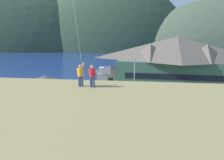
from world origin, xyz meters
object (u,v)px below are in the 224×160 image
at_px(moored_boat_outer_mooring, 126,70).
at_px(parked_car_front_row_red, 208,109).
at_px(storage_shed_near_lot, 47,89).
at_px(wharf_dock, 114,73).
at_px(parked_car_mid_row_near, 81,117).
at_px(parked_car_front_row_silver, 134,102).
at_px(moored_boat_wharfside, 102,72).
at_px(person_companion, 92,75).
at_px(parked_car_back_row_right, 92,103).
at_px(parked_car_back_row_left, 165,106).
at_px(parking_light_pole, 134,77).
at_px(parked_car_corner_spot, 165,125).
at_px(person_kite_flyer, 81,75).
at_px(harbor_lodge, 176,61).
at_px(storage_shed_waterside, 111,75).
at_px(parked_car_mid_row_far, 4,117).

bearing_deg(moored_boat_outer_mooring, parked_car_front_row_red, -66.78).
bearing_deg(storage_shed_near_lot, wharf_dock, 72.50).
xyz_separation_m(parked_car_mid_row_near, parked_car_front_row_silver, (6.68, 6.62, 0.00)).
bearing_deg(wharf_dock, storage_shed_near_lot, -107.50).
bearing_deg(parked_car_mid_row_near, parked_car_front_row_silver, 44.73).
distance_m(moored_boat_wharfside, person_companion, 41.61).
height_order(storage_shed_near_lot, moored_boat_outer_mooring, storage_shed_near_lot).
bearing_deg(parked_car_back_row_right, parked_car_back_row_left, 0.00).
bearing_deg(parking_light_pole, parked_car_front_row_silver, -89.63).
distance_m(wharf_dock, parked_car_back_row_right, 27.71).
height_order(parked_car_mid_row_near, parked_car_corner_spot, same).
bearing_deg(person_kite_flyer, moored_boat_wharfside, 97.51).
distance_m(wharf_dock, parked_car_back_row_left, 29.68).
bearing_deg(storage_shed_near_lot, harbor_lodge, 31.00).
height_order(storage_shed_waterside, parked_car_mid_row_far, storage_shed_waterside).
xyz_separation_m(parked_car_corner_spot, parked_car_back_row_right, (-10.08, 6.33, 0.00)).
bearing_deg(parking_light_pole, parked_car_back_row_right, -143.24).
distance_m(storage_shed_waterside, moored_boat_outer_mooring, 15.07).
xyz_separation_m(parked_car_mid_row_far, person_companion, (13.37, -7.31, 7.29)).
bearing_deg(parked_car_back_row_right, parked_car_front_row_silver, 13.51).
height_order(storage_shed_waterside, moored_boat_wharfside, storage_shed_waterside).
xyz_separation_m(wharf_dock, moored_boat_outer_mooring, (3.49, 2.46, 0.37)).
distance_m(storage_shed_waterside, moored_boat_wharfside, 12.15).
distance_m(wharf_dock, moored_boat_outer_mooring, 4.29).
relative_size(parked_car_mid_row_near, parked_car_back_row_left, 1.00).
bearing_deg(storage_shed_waterside, parked_car_front_row_silver, -68.65).
relative_size(parked_car_mid_row_far, parked_car_back_row_right, 1.01).
height_order(moored_boat_outer_mooring, parked_car_back_row_right, moored_boat_outer_mooring).
height_order(wharf_dock, parked_car_front_row_silver, parked_car_front_row_silver).
distance_m(storage_shed_waterside, parked_car_front_row_red, 22.58).
distance_m(moored_boat_wharfside, parked_car_mid_row_far, 33.86).
bearing_deg(harbor_lodge, parked_car_back_row_right, -133.92).
relative_size(parked_car_front_row_silver, parked_car_corner_spot, 0.99).
bearing_deg(parked_car_front_row_red, parked_car_mid_row_far, -167.82).
xyz_separation_m(storage_shed_near_lot, parked_car_corner_spot, (18.07, -8.09, -1.46)).
relative_size(parked_car_mid_row_near, parked_car_front_row_silver, 1.00).
bearing_deg(parked_car_front_row_silver, parked_car_back_row_left, -18.35).
xyz_separation_m(parked_car_mid_row_far, parking_light_pole, (16.50, 10.97, 3.21)).
xyz_separation_m(moored_boat_outer_mooring, parking_light_pole, (2.59, -25.48, 3.56)).
distance_m(wharf_dock, parked_car_mid_row_far, 35.56).
relative_size(harbor_lodge, storage_shed_waterside, 3.81).
bearing_deg(parked_car_mid_row_far, wharf_dock, 72.94).
xyz_separation_m(parked_car_back_row_right, person_kite_flyer, (2.19, -13.49, 7.30)).
xyz_separation_m(moored_boat_outer_mooring, parked_car_back_row_right, (-3.68, -30.16, 0.34)).
relative_size(parked_car_mid_row_near, parked_car_corner_spot, 0.98).
bearing_deg(parked_car_mid_row_near, person_kite_flyer, -72.89).
distance_m(storage_shed_near_lot, moored_boat_wharfside, 25.59).
relative_size(moored_boat_wharfside, parked_car_front_row_silver, 1.52).
relative_size(parked_car_mid_row_far, person_companion, 2.47).
bearing_deg(harbor_lodge, parked_car_mid_row_near, -126.65).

